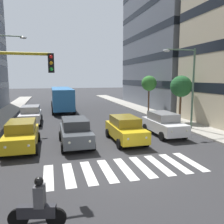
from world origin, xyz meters
name	(u,v)px	position (x,y,z in m)	size (l,w,h in m)	color
ground_plane	(125,168)	(0.00, 0.00, 0.00)	(180.00, 180.00, 0.00)	#2D2D30
crosswalk_markings	(125,168)	(0.00, 0.00, 0.00)	(7.65, 2.80, 0.01)	silver
car_0	(164,124)	(-4.95, -5.53, 0.89)	(2.02, 4.44, 1.72)	silver
car_1	(125,129)	(-1.53, -4.55, 0.89)	(2.02, 4.44, 1.72)	gold
car_2	(75,132)	(1.88, -4.67, 0.89)	(2.02, 4.44, 1.72)	#474C51
car_3	(22,135)	(5.17, -4.69, 0.89)	(2.02, 4.44, 1.72)	gold
car_row2_0	(31,115)	(5.24, -12.70, 0.89)	(2.02, 4.44, 1.72)	silver
bus_behind_traffic	(62,97)	(1.88, -21.33, 1.86)	(2.78, 10.50, 3.00)	#286BAD
motorcycle_with_rider	(38,207)	(3.85, 3.56, 0.65)	(1.68, 0.48, 1.57)	black
street_lamp_left	(188,80)	(-7.52, -6.46, 4.21)	(2.91, 0.28, 6.56)	#4C6B56
street_tree_1	(181,87)	(-8.78, -9.49, 3.54)	(2.05, 2.05, 4.44)	#513823
street_tree_2	(149,84)	(-8.54, -16.36, 3.65)	(1.88, 1.88, 4.48)	#513823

